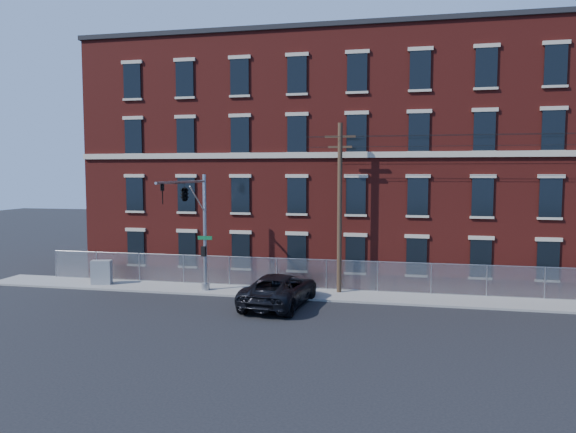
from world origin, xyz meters
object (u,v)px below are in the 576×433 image
(utility_pole_near, at_px, (340,205))
(pickup_truck, at_px, (280,290))
(utility_cabinet, at_px, (102,272))
(traffic_signal_mast, at_px, (190,206))

(utility_pole_near, relative_size, pickup_truck, 1.58)
(utility_cabinet, bearing_deg, traffic_signal_mast, -34.01)
(traffic_signal_mast, xyz_separation_m, utility_pole_near, (8.00, 3.42, -0.05))
(utility_pole_near, height_order, pickup_truck, utility_pole_near)
(traffic_signal_mast, relative_size, pickup_truck, 1.11)
(pickup_truck, bearing_deg, utility_pole_near, -123.66)
(traffic_signal_mast, distance_m, pickup_truck, 6.84)
(pickup_truck, bearing_deg, utility_cabinet, -5.89)
(utility_pole_near, xyz_separation_m, pickup_truck, (-2.85, -3.45, -4.46))
(traffic_signal_mast, xyz_separation_m, pickup_truck, (5.14, -0.03, -4.51))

